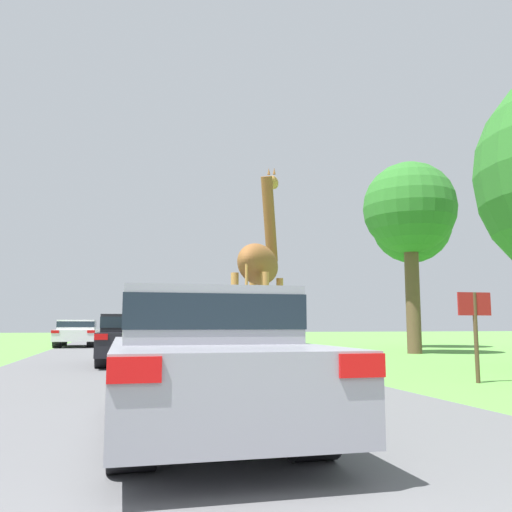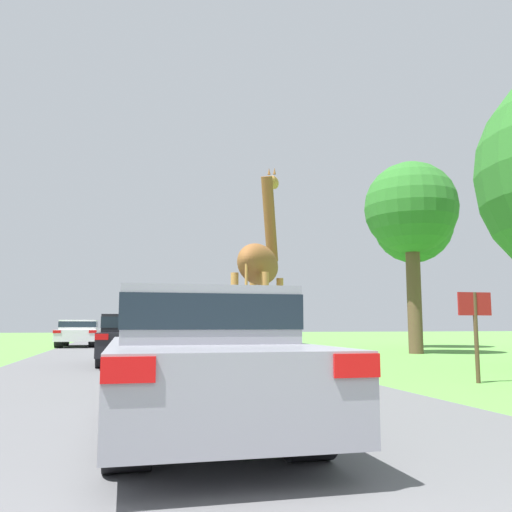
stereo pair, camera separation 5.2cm
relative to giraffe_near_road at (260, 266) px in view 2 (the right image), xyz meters
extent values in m
cube|color=#5B5B5E|center=(-2.00, 19.84, -2.30)|extent=(7.60, 120.00, 0.00)
cylinder|color=#B77F3D|center=(0.01, 0.67, -1.26)|extent=(0.15, 0.15, 2.09)
cylinder|color=#2D2319|center=(0.01, 0.67, -2.26)|extent=(0.20, 0.20, 0.09)
cylinder|color=#B77F3D|center=(0.55, 0.39, -1.26)|extent=(0.15, 0.15, 2.09)
cylinder|color=#2D2319|center=(0.55, 0.39, -2.26)|extent=(0.20, 0.20, 0.09)
cylinder|color=#B77F3D|center=(-0.66, -0.61, -1.26)|extent=(0.15, 0.15, 2.09)
cylinder|color=#2D2319|center=(-0.66, -0.61, -2.26)|extent=(0.20, 0.20, 0.09)
cylinder|color=#B77F3D|center=(-0.12, -0.89, -1.26)|extent=(0.15, 0.15, 2.09)
cylinder|color=#2D2319|center=(-0.12, -0.89, -2.26)|extent=(0.20, 0.20, 0.09)
ellipsoid|color=brown|center=(-0.06, -0.11, 0.02)|extent=(1.59, 2.16, 0.84)
cylinder|color=brown|center=(0.44, 0.84, 1.18)|extent=(0.62, 0.87, 1.94)
ellipsoid|color=#B77F3D|center=(0.63, 1.21, 2.16)|extent=(0.47, 0.61, 0.30)
cylinder|color=#B77F3D|center=(-0.51, -0.98, -0.56)|extent=(0.05, 0.05, 1.15)
cone|color=brown|center=(0.50, 1.09, 2.39)|extent=(0.07, 0.07, 0.16)
cone|color=brown|center=(0.61, 1.03, 2.39)|extent=(0.07, 0.07, 0.16)
cube|color=gray|center=(-1.97, -5.19, -1.71)|extent=(1.77, 4.79, 0.64)
cube|color=gray|center=(-1.97, -5.19, -1.13)|extent=(1.59, 2.16, 0.52)
cube|color=#19232D|center=(-1.97, -5.19, -1.11)|extent=(1.61, 2.18, 0.31)
cube|color=red|center=(-2.69, -7.60, -1.49)|extent=(0.32, 0.03, 0.15)
cube|color=red|center=(-1.24, -7.60, -1.49)|extent=(0.32, 0.03, 0.15)
cylinder|color=black|center=(-2.68, -3.75, -1.99)|extent=(0.35, 0.63, 0.63)
cylinder|color=black|center=(-1.26, -3.75, -1.99)|extent=(0.35, 0.63, 0.63)
cylinder|color=black|center=(-2.68, -6.63, -1.99)|extent=(0.35, 0.63, 0.63)
cylinder|color=black|center=(-1.26, -6.63, -1.99)|extent=(0.35, 0.63, 0.63)
cube|color=silver|center=(0.62, 9.36, -1.75)|extent=(1.99, 4.28, 0.59)
cube|color=silver|center=(0.62, 9.36, -1.19)|extent=(1.79, 1.93, 0.53)
cube|color=#19232D|center=(0.62, 9.36, -1.16)|extent=(1.81, 1.95, 0.32)
cube|color=red|center=(-0.19, 7.21, -1.54)|extent=(0.36, 0.03, 0.14)
cube|color=red|center=(1.44, 7.21, -1.54)|extent=(0.36, 0.03, 0.14)
cylinder|color=black|center=(-0.17, 10.64, -1.99)|extent=(0.40, 0.62, 0.62)
cylinder|color=black|center=(1.42, 10.64, -1.99)|extent=(0.40, 0.62, 0.62)
cylinder|color=black|center=(-0.17, 8.07, -1.99)|extent=(0.40, 0.62, 0.62)
cylinder|color=black|center=(1.42, 8.07, -1.99)|extent=(0.40, 0.62, 0.62)
cube|color=black|center=(-2.53, 4.69, -1.72)|extent=(1.75, 4.11, 0.61)
cube|color=black|center=(-2.53, 4.69, -1.18)|extent=(1.58, 1.85, 0.48)
cube|color=#19232D|center=(-2.53, 4.69, -1.15)|extent=(1.59, 1.87, 0.29)
cube|color=red|center=(-3.25, 2.63, -1.50)|extent=(0.32, 0.03, 0.15)
cube|color=red|center=(-1.81, 2.63, -1.50)|extent=(0.32, 0.03, 0.15)
cylinder|color=black|center=(-3.23, 5.92, -1.97)|extent=(0.35, 0.66, 0.66)
cylinder|color=black|center=(-1.83, 5.92, -1.97)|extent=(0.35, 0.66, 0.66)
cylinder|color=black|center=(-3.23, 3.46, -1.97)|extent=(0.35, 0.66, 0.66)
cylinder|color=black|center=(-1.83, 3.46, -1.97)|extent=(0.35, 0.66, 0.66)
cube|color=silver|center=(-4.95, 17.96, -1.73)|extent=(1.94, 4.43, 0.54)
cube|color=silver|center=(-4.95, 17.96, -1.22)|extent=(1.75, 1.99, 0.48)
cube|color=#19232D|center=(-4.95, 17.96, -1.19)|extent=(1.77, 2.01, 0.29)
cube|color=red|center=(-5.75, 15.73, -1.53)|extent=(0.35, 0.03, 0.13)
cube|color=red|center=(-4.16, 15.73, -1.53)|extent=(0.35, 0.03, 0.13)
cylinder|color=black|center=(-5.73, 19.29, -1.94)|extent=(0.39, 0.72, 0.72)
cylinder|color=black|center=(-4.18, 19.29, -1.94)|extent=(0.39, 0.72, 0.72)
cylinder|color=black|center=(-5.73, 16.63, -1.94)|extent=(0.39, 0.72, 0.72)
cylinder|color=black|center=(-4.18, 16.63, -1.94)|extent=(0.39, 0.72, 0.72)
cylinder|color=brown|center=(11.02, 12.85, 0.43)|extent=(0.49, 0.49, 5.47)
sphere|color=#2D7028|center=(11.02, 12.85, 3.75)|extent=(3.87, 3.87, 3.87)
cylinder|color=brown|center=(8.07, 7.87, 0.25)|extent=(0.55, 0.55, 5.11)
sphere|color=#2D7028|center=(8.07, 7.87, 3.34)|extent=(3.61, 3.61, 3.61)
cylinder|color=#4C3823|center=(3.75, -1.86, -1.45)|extent=(0.08, 0.08, 1.70)
cube|color=maroon|center=(3.75, -1.86, -0.82)|extent=(0.70, 0.04, 0.44)
camera|label=1|loc=(-2.77, -10.91, -1.22)|focal=38.00mm
camera|label=2|loc=(-2.72, -10.93, -1.22)|focal=38.00mm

